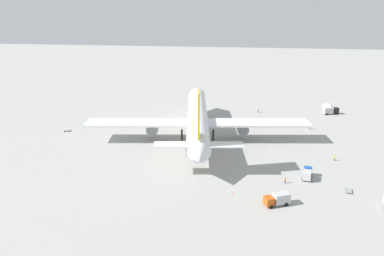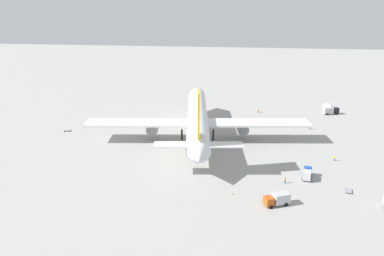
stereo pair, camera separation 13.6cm
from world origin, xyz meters
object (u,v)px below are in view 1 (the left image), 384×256
Objects in this scene: service_truck_0 at (330,110)px; service_van at (328,106)px; airliner at (197,119)px; traffic_cone_0 at (135,107)px; ground_worker_1 at (258,111)px; ground_worker_3 at (310,127)px; traffic_cone_1 at (232,193)px; service_truck_3 at (278,199)px; baggage_cart_1 at (349,191)px; baggage_cart_0 at (67,131)px; service_truck_2 at (307,174)px; ground_worker_2 at (334,158)px; ground_worker_0 at (285,180)px.

service_truck_0 is 10.51m from service_van.
service_van is at bearing -47.74° from airliner.
traffic_cone_0 is (-1.64, 88.07, -1.41)m from service_truck_0.
ground_worker_3 reaches higher than ground_worker_1.
traffic_cone_1 is (-77.64, 8.21, -0.58)m from ground_worker_1.
service_truck_3 is 101.15m from traffic_cone_0.
ground_worker_1 is (72.00, 21.45, 0.59)m from baggage_cart_1.
airliner is 143.24× the size of traffic_cone_0.
service_van is 35.55m from ground_worker_3.
baggage_cart_0 is 0.93× the size of baggage_cart_1.
traffic_cone_0 is (65.79, 68.74, -1.19)m from service_truck_2.
traffic_cone_0 is (81.74, 59.57, -1.31)m from service_truck_3.
service_truck_3 reaches higher than baggage_cart_0.
traffic_cone_0 is (51.68, 78.92, -0.63)m from ground_worker_2.
traffic_cone_0 is (36.72, -15.66, 0.01)m from baggage_cart_0.
ground_worker_3 is at bearing -105.46° from traffic_cone_0.
service_truck_3 is 35.76m from ground_worker_2.
ground_worker_3 is at bearing 2.39° from baggage_cart_1.
ground_worker_1 reaches higher than traffic_cone_1.
ground_worker_3 reaches higher than baggage_cart_0.
service_van is at bearing -7.21° from baggage_cart_1.
baggage_cart_0 is at bearing 116.65° from ground_worker_1.
ground_worker_2 is at bearing -174.88° from ground_worker_3.
ground_worker_0 is at bearing -138.09° from traffic_cone_0.
service_truck_0 reaches higher than baggage_cart_1.
airliner is at bearing 41.16° from ground_worker_0.
traffic_cone_1 is (-56.89, 27.52, -0.63)m from ground_worker_3.
ground_worker_0 is at bearing 80.28° from baggage_cart_1.
service_van is 115.48m from baggage_cart_0.
airliner reaches higher than service_truck_3.
service_truck_2 reaches higher than traffic_cone_1.
service_van is 85.08m from baggage_cart_1.
ground_worker_2 is at bearing 171.02° from service_van.
ground_worker_2 is 94.34m from traffic_cone_0.
ground_worker_3 is (51.25, 2.14, 0.64)m from baggage_cart_1.
airliner is 47.15m from ground_worker_2.
ground_worker_0 is at bearing 121.32° from service_truck_2.
service_truck_3 reaches higher than baggage_cart_1.
airliner reaches higher than service_truck_0.
ground_worker_2 is at bearing -98.99° from baggage_cart_0.
baggage_cart_1 is at bearing -132.72° from traffic_cone_0.
ground_worker_2 reaches higher than ground_worker_1.
traffic_cone_1 is (-40.45, -14.24, -7.07)m from airliner.
baggage_cart_1 is at bearing -128.41° from airliner.
service_truck_3 is at bearing -109.10° from traffic_cone_1.
airliner is 47.02× the size of ground_worker_0.
ground_worker_2 is at bearing -123.22° from traffic_cone_0.
baggage_cart_1 is (-84.41, 10.68, -0.77)m from service_van.
airliner is 74.03m from service_van.
service_truck_2 reaches higher than service_van.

